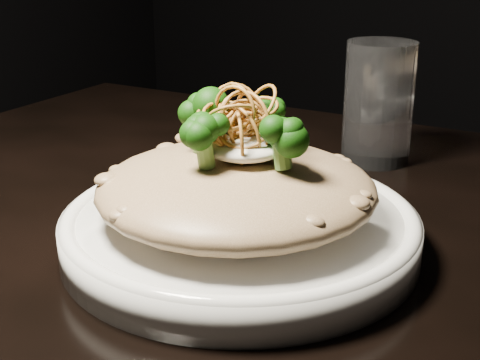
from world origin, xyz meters
name	(u,v)px	position (x,y,z in m)	size (l,w,h in m)	color
plate	(240,231)	(-0.08, -0.01, 0.76)	(0.27, 0.27, 0.03)	white
risotto	(236,188)	(-0.08, -0.02, 0.80)	(0.21, 0.21, 0.05)	brown
broccoli	(243,129)	(-0.07, -0.01, 0.84)	(0.11, 0.11, 0.04)	black
cheese	(245,147)	(-0.07, -0.01, 0.83)	(0.06, 0.06, 0.02)	white
shallots	(237,111)	(-0.08, -0.01, 0.86)	(0.05, 0.05, 0.03)	brown
drinking_glass	(378,103)	(-0.05, 0.24, 0.81)	(0.07, 0.07, 0.12)	white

